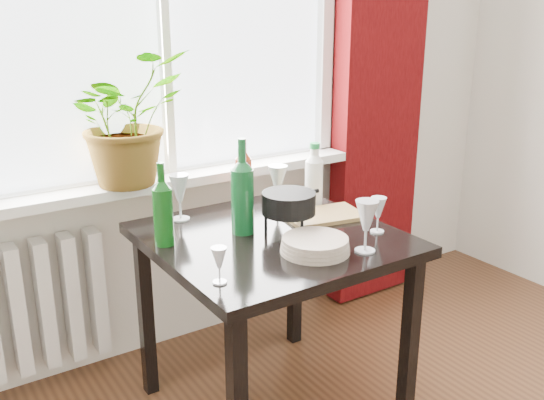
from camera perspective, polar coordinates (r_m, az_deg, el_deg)
windowsill at (r=2.64m, az=-9.00°, el=2.04°), size 1.72×0.20×0.04m
curtain at (r=3.15m, az=10.17°, el=13.27°), size 0.50×0.12×2.56m
radiator at (r=2.64m, az=-23.99°, el=-9.80°), size 0.80×0.10×0.55m
table at (r=2.24m, az=0.01°, el=-5.44°), size 0.85×0.85×0.74m
potted_plant at (r=2.47m, az=-13.61°, el=7.47°), size 0.57×0.53×0.53m
wine_bottle_left at (r=2.10m, az=-10.26°, el=-0.37°), size 0.08×0.08×0.30m
wine_bottle_right at (r=2.17m, az=-2.81°, el=1.35°), size 0.08×0.08×0.36m
bottle_amber at (r=2.51m, az=-2.70°, el=2.77°), size 0.08×0.08×0.28m
cleaning_bottle at (r=2.50m, az=3.98°, el=2.43°), size 0.08×0.08×0.26m
wineglass_front_right at (r=2.05m, az=8.85°, el=-2.41°), size 0.10×0.10×0.19m
wineglass_far_right at (r=2.24m, az=9.95°, el=-1.36°), size 0.07×0.07×0.14m
wineglass_back_center at (r=2.45m, az=0.54°, el=1.25°), size 0.10×0.10×0.19m
wineglass_back_left at (r=2.35m, az=-8.68°, el=0.30°), size 0.10×0.10×0.19m
wineglass_front_left at (r=1.82m, az=-4.98°, el=-6.14°), size 0.05×0.05×0.12m
plate_stack at (r=2.05m, az=4.07°, el=-4.25°), size 0.31×0.31×0.05m
fondue_pot at (r=2.20m, az=1.58°, el=-1.19°), size 0.25×0.23×0.15m
tv_remote at (r=2.09m, az=4.46°, el=-4.33°), size 0.10×0.18×0.02m
cutting_board at (r=2.39m, az=4.86°, el=-1.45°), size 0.33×0.24×0.02m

